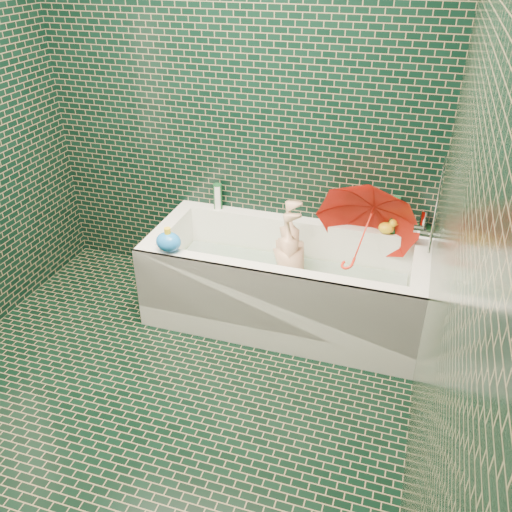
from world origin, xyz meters
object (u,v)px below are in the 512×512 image
(child, at_px, (293,276))
(rubber_duck, at_px, (388,227))
(umbrella, at_px, (363,235))
(bath_toy, at_px, (168,242))
(bathtub, at_px, (284,290))

(child, height_order, rubber_duck, rubber_duck)
(umbrella, distance_m, bath_toy, 1.16)
(child, bearing_deg, bath_toy, -71.97)
(umbrella, xyz_separation_m, rubber_duck, (0.13, 0.20, -0.02))
(bathtub, xyz_separation_m, bath_toy, (-0.63, -0.30, 0.40))
(umbrella, distance_m, rubber_duck, 0.23)
(rubber_duck, distance_m, bath_toy, 1.35)
(bath_toy, bearing_deg, rubber_duck, 48.54)
(rubber_duck, bearing_deg, umbrella, -111.30)
(rubber_duck, height_order, bath_toy, bath_toy)
(bathtub, distance_m, bath_toy, 0.81)
(bathtub, xyz_separation_m, child, (0.05, 0.02, 0.10))
(rubber_duck, bearing_deg, bath_toy, -141.71)
(umbrella, height_order, bath_toy, umbrella)
(bathtub, xyz_separation_m, rubber_duck, (0.57, 0.31, 0.39))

